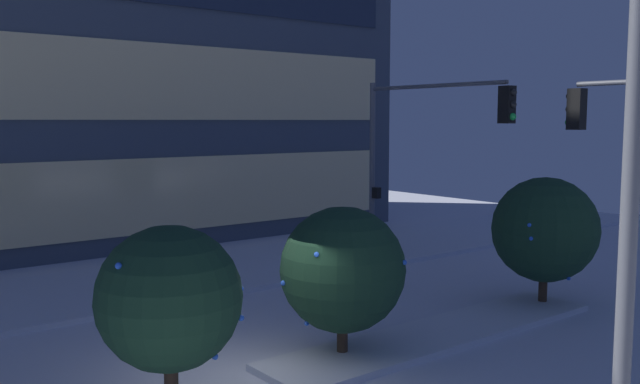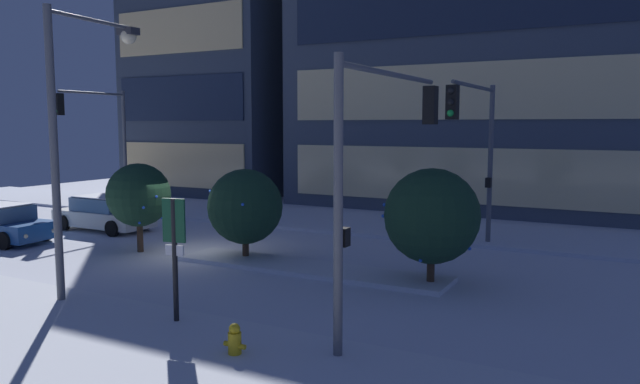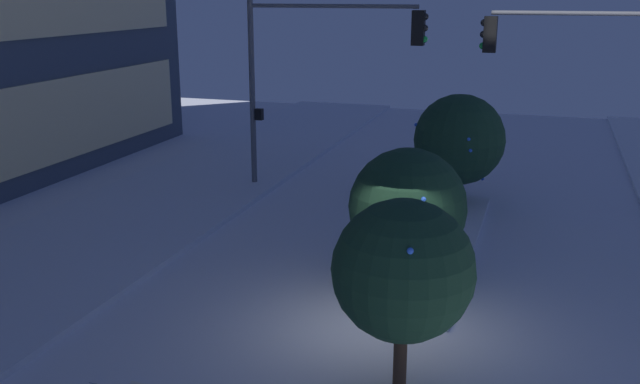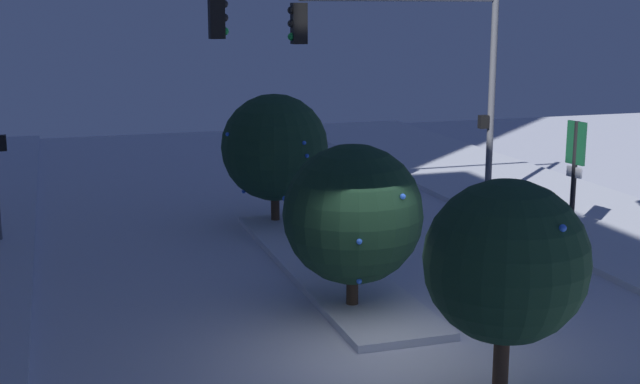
# 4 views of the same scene
# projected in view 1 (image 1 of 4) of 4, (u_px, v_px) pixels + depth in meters

# --- Properties ---
(ground) EXTENTS (52.00, 52.00, 0.00)m
(ground) POSITION_uv_depth(u_px,v_px,m) (248.00, 384.00, 12.37)
(ground) COLOR silver
(curb_strip_far) EXTENTS (52.00, 5.20, 0.14)m
(curb_strip_far) POSITION_uv_depth(u_px,v_px,m) (90.00, 292.00, 18.75)
(curb_strip_far) COLOR silver
(curb_strip_far) RESTS_ON ground
(median_strip) EXTENTS (9.00, 1.80, 0.14)m
(median_strip) POSITION_uv_depth(u_px,v_px,m) (441.00, 334.00, 15.07)
(median_strip) COLOR silver
(median_strip) RESTS_ON ground
(traffic_light_corner_far_right) EXTENTS (0.32, 5.66, 5.99)m
(traffic_light_corner_far_right) POSITION_uv_depth(u_px,v_px,m) (422.00, 140.00, 20.65)
(traffic_light_corner_far_right) COLOR #565960
(traffic_light_corner_far_right) RESTS_ON ground
(street_lamp_arched) EXTENTS (0.64, 3.15, 7.42)m
(street_lamp_arched) POSITION_uv_depth(u_px,v_px,m) (559.00, 112.00, 8.15)
(street_lamp_arched) COLOR #565960
(street_lamp_arched) RESTS_ON ground
(decorated_tree_median) EXTENTS (2.68, 2.68, 3.35)m
(decorated_tree_median) POSITION_uv_depth(u_px,v_px,m) (545.00, 230.00, 17.34)
(decorated_tree_median) COLOR #473323
(decorated_tree_median) RESTS_ON ground
(decorated_tree_left_of_median) EXTENTS (2.53, 2.52, 3.08)m
(decorated_tree_left_of_median) POSITION_uv_depth(u_px,v_px,m) (343.00, 270.00, 13.54)
(decorated_tree_left_of_median) COLOR #473323
(decorated_tree_left_of_median) RESTS_ON ground
(decorated_tree_right_of_median) EXTENTS (2.29, 2.26, 3.19)m
(decorated_tree_right_of_median) POSITION_uv_depth(u_px,v_px,m) (169.00, 299.00, 10.43)
(decorated_tree_right_of_median) COLOR #473323
(decorated_tree_right_of_median) RESTS_ON ground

